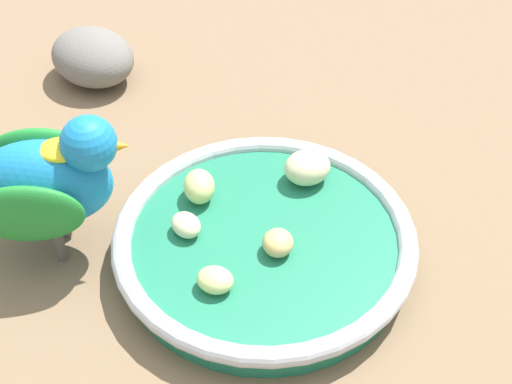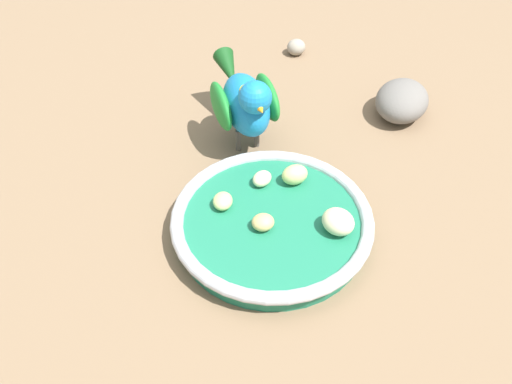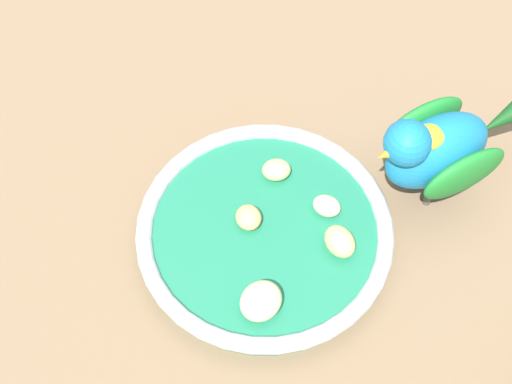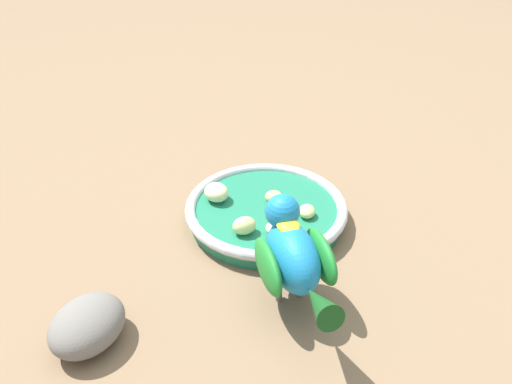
{
  "view_description": "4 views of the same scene",
  "coord_description": "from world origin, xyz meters",
  "px_view_note": "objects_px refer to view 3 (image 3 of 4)",
  "views": [
    {
      "loc": [
        0.28,
        -0.29,
        0.46
      ],
      "look_at": [
        -0.01,
        0.02,
        0.05
      ],
      "focal_mm": 54.34,
      "sensor_mm": 36.0,
      "label": 1
    },
    {
      "loc": [
        0.42,
        0.19,
        0.51
      ],
      "look_at": [
        -0.0,
        -0.02,
        0.04
      ],
      "focal_mm": 40.16,
      "sensor_mm": 36.0,
      "label": 2
    },
    {
      "loc": [
        -0.08,
        0.33,
        0.63
      ],
      "look_at": [
        0.03,
        -0.01,
        0.06
      ],
      "focal_mm": 53.76,
      "sensor_mm": 36.0,
      "label": 3
    },
    {
      "loc": [
        -0.54,
        -0.27,
        0.46
      ],
      "look_at": [
        -0.01,
        0.02,
        0.06
      ],
      "focal_mm": 36.79,
      "sensor_mm": 36.0,
      "label": 4
    }
  ],
  "objects_px": {
    "apple_piece_1": "(340,241)",
    "parrot": "(441,146)",
    "apple_piece_2": "(249,217)",
    "feeding_bowl": "(265,234)",
    "apple_piece_3": "(261,301)",
    "apple_piece_4": "(327,206)",
    "apple_piece_0": "(276,170)"
  },
  "relations": [
    {
      "from": "feeding_bowl",
      "to": "apple_piece_3",
      "type": "height_order",
      "value": "apple_piece_3"
    },
    {
      "from": "apple_piece_1",
      "to": "parrot",
      "type": "xyz_separation_m",
      "value": [
        -0.06,
        -0.1,
        0.04
      ]
    },
    {
      "from": "feeding_bowl",
      "to": "apple_piece_1",
      "type": "distance_m",
      "value": 0.07
    },
    {
      "from": "apple_piece_0",
      "to": "apple_piece_3",
      "type": "relative_size",
      "value": 0.7
    },
    {
      "from": "apple_piece_3",
      "to": "apple_piece_1",
      "type": "bearing_deg",
      "value": -123.51
    },
    {
      "from": "apple_piece_4",
      "to": "parrot",
      "type": "bearing_deg",
      "value": -141.76
    },
    {
      "from": "apple_piece_4",
      "to": "apple_piece_1",
      "type": "bearing_deg",
      "value": 120.77
    },
    {
      "from": "parrot",
      "to": "apple_piece_2",
      "type": "bearing_deg",
      "value": -10.98
    },
    {
      "from": "apple_piece_0",
      "to": "parrot",
      "type": "bearing_deg",
      "value": -162.99
    },
    {
      "from": "feeding_bowl",
      "to": "apple_piece_4",
      "type": "relative_size",
      "value": 8.9
    },
    {
      "from": "apple_piece_1",
      "to": "apple_piece_4",
      "type": "bearing_deg",
      "value": -59.23
    },
    {
      "from": "apple_piece_2",
      "to": "apple_piece_3",
      "type": "distance_m",
      "value": 0.08
    },
    {
      "from": "apple_piece_3",
      "to": "parrot",
      "type": "xyz_separation_m",
      "value": [
        -0.11,
        -0.18,
        0.03
      ]
    },
    {
      "from": "feeding_bowl",
      "to": "apple_piece_1",
      "type": "height_order",
      "value": "apple_piece_1"
    },
    {
      "from": "apple_piece_4",
      "to": "apple_piece_2",
      "type": "bearing_deg",
      "value": 27.18
    },
    {
      "from": "apple_piece_2",
      "to": "apple_piece_4",
      "type": "relative_size",
      "value": 0.98
    },
    {
      "from": "apple_piece_3",
      "to": "parrot",
      "type": "relative_size",
      "value": 0.26
    },
    {
      "from": "apple_piece_1",
      "to": "parrot",
      "type": "distance_m",
      "value": 0.12
    },
    {
      "from": "apple_piece_0",
      "to": "apple_piece_4",
      "type": "relative_size",
      "value": 1.03
    },
    {
      "from": "feeding_bowl",
      "to": "apple_piece_3",
      "type": "distance_m",
      "value": 0.08
    },
    {
      "from": "feeding_bowl",
      "to": "parrot",
      "type": "bearing_deg",
      "value": -142.05
    },
    {
      "from": "feeding_bowl",
      "to": "parrot",
      "type": "height_order",
      "value": "parrot"
    },
    {
      "from": "apple_piece_0",
      "to": "apple_piece_2",
      "type": "distance_m",
      "value": 0.06
    },
    {
      "from": "apple_piece_0",
      "to": "apple_piece_1",
      "type": "relative_size",
      "value": 0.83
    },
    {
      "from": "apple_piece_4",
      "to": "feeding_bowl",
      "type": "bearing_deg",
      "value": 37.45
    },
    {
      "from": "apple_piece_1",
      "to": "apple_piece_2",
      "type": "height_order",
      "value": "apple_piece_1"
    },
    {
      "from": "apple_piece_0",
      "to": "apple_piece_2",
      "type": "relative_size",
      "value": 1.05
    },
    {
      "from": "apple_piece_1",
      "to": "apple_piece_2",
      "type": "relative_size",
      "value": 1.26
    },
    {
      "from": "apple_piece_1",
      "to": "apple_piece_4",
      "type": "relative_size",
      "value": 1.24
    },
    {
      "from": "apple_piece_4",
      "to": "apple_piece_0",
      "type": "bearing_deg",
      "value": -23.47
    },
    {
      "from": "apple_piece_1",
      "to": "apple_piece_4",
      "type": "height_order",
      "value": "apple_piece_1"
    },
    {
      "from": "feeding_bowl",
      "to": "apple_piece_0",
      "type": "relative_size",
      "value": 8.65
    }
  ]
}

